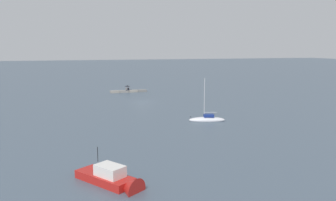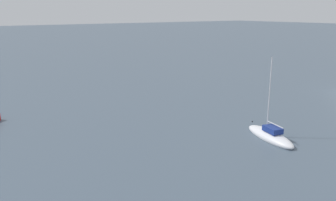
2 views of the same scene
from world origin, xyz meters
name	(u,v)px [view 2 (image 2 of 2)]	position (x,y,z in m)	size (l,w,h in m)	color
sailboat_white_mid	(270,136)	(-5.38, 21.26, 0.27)	(5.83, 3.02, 6.98)	silver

